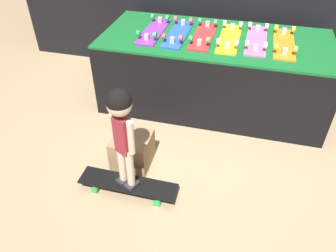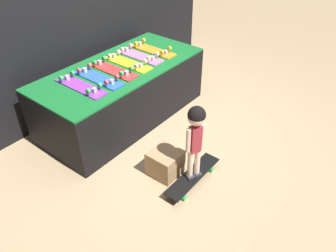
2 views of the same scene
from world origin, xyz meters
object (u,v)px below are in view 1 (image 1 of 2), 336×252
skateboard_pink_on_rack (256,39)px  storage_box (132,150)px  skateboard_orange_on_rack (284,43)px  skateboard_on_floor (128,184)px  skateboard_purple_on_rack (154,30)px  skateboard_red_on_rack (204,35)px  skateboard_blue_on_rack (178,33)px  child (121,122)px  skateboard_yellow_on_rack (230,37)px

skateboard_pink_on_rack → storage_box: skateboard_pink_on_rack is taller
skateboard_orange_on_rack → skateboard_on_floor: (-1.02, -1.38, -0.66)m
skateboard_pink_on_rack → skateboard_orange_on_rack: same height
skateboard_purple_on_rack → skateboard_on_floor: skateboard_purple_on_rack is taller
skateboard_red_on_rack → skateboard_pink_on_rack: 0.48m
skateboard_on_floor → storage_box: 0.32m
skateboard_orange_on_rack → skateboard_on_floor: skateboard_orange_on_rack is taller
skateboard_blue_on_rack → skateboard_red_on_rack: 0.24m
skateboard_blue_on_rack → storage_box: size_ratio=2.22×
skateboard_purple_on_rack → child: size_ratio=0.82×
skateboard_yellow_on_rack → skateboard_pink_on_rack: 0.24m
skateboard_yellow_on_rack → skateboard_on_floor: 1.62m
child → storage_box: size_ratio=2.72×
skateboard_purple_on_rack → skateboard_blue_on_rack: bearing=-1.7°
skateboard_yellow_on_rack → skateboard_pink_on_rack: size_ratio=1.00×
child → skateboard_purple_on_rack: bearing=120.9°
skateboard_yellow_on_rack → storage_box: skateboard_yellow_on_rack is taller
skateboard_blue_on_rack → skateboard_yellow_on_rack: (0.48, 0.01, 0.00)m
skateboard_yellow_on_rack → skateboard_on_floor: skateboard_yellow_on_rack is taller
skateboard_red_on_rack → storage_box: bearing=-108.8°
child → skateboard_on_floor: bearing=-66.9°
skateboard_pink_on_rack → skateboard_red_on_rack: bearing=-177.5°
skateboard_red_on_rack → skateboard_on_floor: 1.55m
skateboard_purple_on_rack → skateboard_pink_on_rack: same height
storage_box → skateboard_blue_on_rack: bearing=83.3°
skateboard_orange_on_rack → skateboard_red_on_rack: bearing=-179.3°
skateboard_blue_on_rack → skateboard_on_floor: 1.51m
child → storage_box: 0.61m
skateboard_red_on_rack → storage_box: skateboard_red_on_rack is taller
skateboard_pink_on_rack → skateboard_orange_on_rack: 0.24m
skateboard_pink_on_rack → child: bearing=-119.1°
skateboard_orange_on_rack → storage_box: 1.65m
skateboard_yellow_on_rack → skateboard_pink_on_rack: bearing=5.1°
skateboard_blue_on_rack → storage_box: (-0.12, -1.06, -0.60)m
skateboard_purple_on_rack → storage_box: skateboard_purple_on_rack is taller
skateboard_blue_on_rack → skateboard_orange_on_rack: size_ratio=1.00×
skateboard_red_on_rack → skateboard_yellow_on_rack: (0.24, -0.00, 0.00)m
skateboard_orange_on_rack → skateboard_purple_on_rack: bearing=-179.2°
skateboard_purple_on_rack → skateboard_on_floor: bearing=-82.2°
skateboard_red_on_rack → skateboard_orange_on_rack: (0.72, 0.01, 0.00)m
skateboard_blue_on_rack → skateboard_red_on_rack: bearing=3.6°
skateboard_blue_on_rack → skateboard_orange_on_rack: bearing=1.4°
skateboard_blue_on_rack → skateboard_on_floor: size_ratio=0.89×
skateboard_pink_on_rack → skateboard_orange_on_rack: (0.24, -0.01, 0.00)m
skateboard_purple_on_rack → skateboard_orange_on_rack: same height
skateboard_pink_on_rack → storage_box: (-0.85, -1.09, -0.60)m
skateboard_blue_on_rack → storage_box: bearing=-96.7°
skateboard_red_on_rack → storage_box: 1.28m
skateboard_red_on_rack → skateboard_on_floor: (-0.30, -1.38, -0.66)m
skateboard_purple_on_rack → storage_box: (0.12, -1.06, -0.60)m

